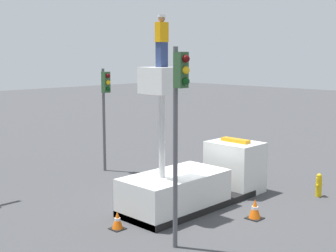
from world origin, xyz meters
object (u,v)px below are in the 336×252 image
fire_hydrant (319,185)px  traffic_cone_curbside (255,209)px  bucket_truck (197,179)px  traffic_light_across (105,99)px  worker (162,41)px  traffic_cone_rear (117,221)px  traffic_light_pole (179,109)px

fire_hydrant → traffic_cone_curbside: fire_hydrant is taller
bucket_truck → traffic_light_across: (0.77, 6.54, 2.59)m
worker → traffic_light_across: size_ratio=0.35×
fire_hydrant → traffic_cone_curbside: bearing=175.0°
bucket_truck → traffic_cone_rear: 3.89m
traffic_light_pole → traffic_light_across: size_ratio=1.17×
traffic_light_pole → fire_hydrant: traffic_light_pole is taller
bucket_truck → worker: 5.49m
traffic_light_pole → traffic_cone_curbside: (3.72, -0.16, -3.82)m
traffic_light_across → fire_hydrant: traffic_light_across is taller
worker → fire_hydrant: worker is taller
traffic_light_pole → traffic_cone_curbside: bearing=-2.5°
traffic_light_across → traffic_cone_rear: size_ratio=8.11×
fire_hydrant → traffic_cone_curbside: (-4.00, 0.35, -0.13)m
fire_hydrant → traffic_cone_rear: bearing=159.5°
bucket_truck → traffic_light_across: 7.07m
traffic_light_across → traffic_light_pole: bearing=-115.8°
bucket_truck → traffic_cone_curbside: (0.18, -2.55, -0.64)m
worker → traffic_cone_rear: 6.17m
bucket_truck → fire_hydrant: 5.11m
worker → traffic_light_pole: (-1.69, -2.39, -1.98)m
traffic_cone_curbside → traffic_light_pole: bearing=177.5°
fire_hydrant → traffic_cone_curbside: size_ratio=1.34×
traffic_cone_rear → traffic_cone_curbside: 4.80m
worker → traffic_cone_rear: (-1.97, 0.09, -5.84)m
traffic_light_pole → traffic_cone_rear: size_ratio=9.53×
worker → traffic_cone_rear: worker is taller
worker → traffic_light_across: 7.50m
traffic_light_across → traffic_cone_curbside: 9.66m
traffic_light_across → traffic_cone_rear: (-4.60, -6.44, -3.27)m
traffic_light_pole → fire_hydrant: size_ratio=6.21×
worker → traffic_cone_curbside: bearing=-51.4°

